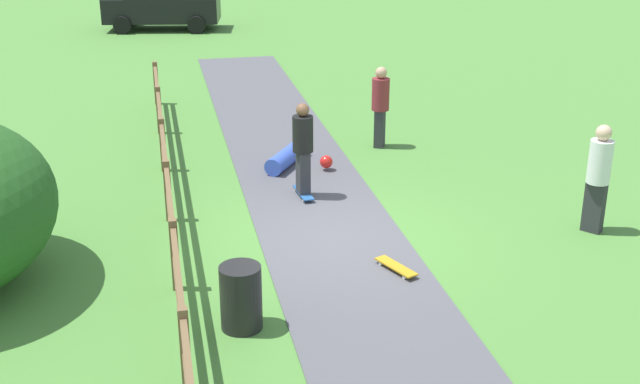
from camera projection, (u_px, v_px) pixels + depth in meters
ground_plane at (331, 237)px, 13.80m from camera, size 60.00×60.00×0.00m
asphalt_path at (331, 237)px, 13.80m from camera, size 2.40×28.00×0.02m
wooden_fence at (170, 213)px, 13.06m from camera, size 0.12×18.12×1.10m
trash_bin at (241, 297)px, 10.96m from camera, size 0.56×0.56×0.90m
skater_riding at (303, 145)px, 15.09m from camera, size 0.41×0.81×1.78m
skater_fallen at (290, 157)px, 16.96m from camera, size 1.40×1.43×0.36m
skateboard_loose at (396, 267)px, 12.60m from camera, size 0.50×0.81×0.08m
bystander_white at (599, 173)px, 13.66m from camera, size 0.53×0.53×1.87m
bystander_maroon at (380, 103)px, 17.88m from camera, size 0.51×0.51×1.78m
parked_car_black at (160, 4)px, 30.80m from camera, size 4.44×2.56×1.92m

